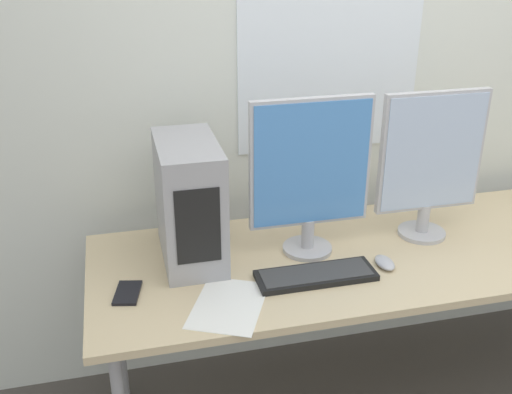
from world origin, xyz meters
TOP-DOWN VIEW (x-y plane):
  - wall_back at (-0.00, 0.87)m, footprint 8.00×0.07m
  - desk at (0.00, 0.37)m, footprint 2.33×0.74m
  - pc_tower at (-0.79, 0.49)m, footprint 0.21×0.40m
  - monitor_main at (-0.37, 0.43)m, footprint 0.43×0.18m
  - monitor_right_near at (0.10, 0.44)m, footprint 0.40×0.18m
  - keyboard at (-0.40, 0.24)m, footprint 0.41×0.14m
  - mouse at (-0.14, 0.26)m, footprint 0.06×0.10m
  - cell_phone at (-1.03, 0.29)m, footprint 0.10×0.15m
  - paper_sheet_left at (-0.72, 0.15)m, footprint 0.32×0.36m

SIDE VIEW (x-z plane):
  - desk at x=0.00m, z-range 0.33..1.09m
  - paper_sheet_left at x=-0.72m, z-range 0.76..0.76m
  - cell_phone at x=-1.03m, z-range 0.76..0.77m
  - keyboard at x=-0.40m, z-range 0.76..0.78m
  - mouse at x=-0.14m, z-range 0.76..0.78m
  - pc_tower at x=-0.79m, z-range 0.76..1.19m
  - monitor_right_near at x=0.10m, z-range 0.78..1.34m
  - monitor_main at x=-0.37m, z-range 0.78..1.35m
  - wall_back at x=0.00m, z-range 0.00..2.70m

